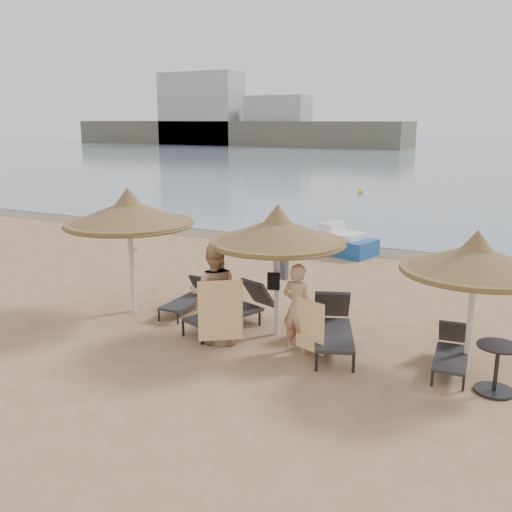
{
  "coord_description": "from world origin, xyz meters",
  "views": [
    {
      "loc": [
        4.66,
        -8.76,
        4.27
      ],
      "look_at": [
        -0.53,
        1.2,
        1.57
      ],
      "focal_mm": 40.0,
      "sensor_mm": 36.0,
      "label": 1
    }
  ],
  "objects_px": {
    "palapa_center": "(277,232)",
    "lounger_near_left": "(234,308)",
    "palapa_right": "(476,259)",
    "person_left": "(214,286)",
    "lounger_far_left": "(190,297)",
    "person_right": "(298,301)",
    "palapa_left": "(129,214)",
    "side_table": "(496,370)",
    "pedal_boat": "(341,242)",
    "lounger_far_right": "(452,350)",
    "lounger_near_right": "(333,326)"
  },
  "relations": [
    {
      "from": "palapa_center",
      "to": "lounger_near_left",
      "type": "xyz_separation_m",
      "value": [
        -0.97,
        -0.03,
        -1.72
      ]
    },
    {
      "from": "palapa_right",
      "to": "palapa_center",
      "type": "bearing_deg",
      "value": -179.45
    },
    {
      "from": "palapa_right",
      "to": "person_left",
      "type": "relative_size",
      "value": 1.09
    },
    {
      "from": "palapa_center",
      "to": "person_left",
      "type": "relative_size",
      "value": 1.17
    },
    {
      "from": "lounger_far_left",
      "to": "person_left",
      "type": "bearing_deg",
      "value": -43.46
    },
    {
      "from": "person_left",
      "to": "lounger_far_left",
      "type": "bearing_deg",
      "value": -67.51
    },
    {
      "from": "lounger_far_left",
      "to": "person_right",
      "type": "height_order",
      "value": "person_right"
    },
    {
      "from": "palapa_left",
      "to": "side_table",
      "type": "bearing_deg",
      "value": -3.47
    },
    {
      "from": "palapa_left",
      "to": "pedal_boat",
      "type": "height_order",
      "value": "palapa_left"
    },
    {
      "from": "lounger_far_right",
      "to": "lounger_near_left",
      "type": "bearing_deg",
      "value": 174.14
    },
    {
      "from": "palapa_right",
      "to": "lounger_near_right",
      "type": "distance_m",
      "value": 2.89
    },
    {
      "from": "lounger_far_left",
      "to": "person_right",
      "type": "xyz_separation_m",
      "value": [
        3.12,
        -1.06,
        0.67
      ]
    },
    {
      "from": "palapa_left",
      "to": "lounger_far_right",
      "type": "xyz_separation_m",
      "value": [
        6.93,
        0.18,
        -1.93
      ]
    },
    {
      "from": "side_table",
      "to": "person_right",
      "type": "bearing_deg",
      "value": 179.4
    },
    {
      "from": "palapa_left",
      "to": "palapa_center",
      "type": "relative_size",
      "value": 1.06
    },
    {
      "from": "lounger_near_left",
      "to": "lounger_near_right",
      "type": "bearing_deg",
      "value": 18.05
    },
    {
      "from": "side_table",
      "to": "pedal_boat",
      "type": "relative_size",
      "value": 0.35
    },
    {
      "from": "lounger_far_left",
      "to": "person_left",
      "type": "distance_m",
      "value": 2.17
    },
    {
      "from": "lounger_near_right",
      "to": "pedal_boat",
      "type": "distance_m",
      "value": 7.97
    },
    {
      "from": "palapa_left",
      "to": "person_left",
      "type": "bearing_deg",
      "value": -15.44
    },
    {
      "from": "person_right",
      "to": "palapa_left",
      "type": "bearing_deg",
      "value": 0.66
    },
    {
      "from": "lounger_far_left",
      "to": "lounger_near_right",
      "type": "distance_m",
      "value": 3.66
    },
    {
      "from": "palapa_right",
      "to": "lounger_far_right",
      "type": "relative_size",
      "value": 1.51
    },
    {
      "from": "side_table",
      "to": "palapa_center",
      "type": "bearing_deg",
      "value": 170.76
    },
    {
      "from": "lounger_near_right",
      "to": "lounger_far_right",
      "type": "height_order",
      "value": "lounger_near_right"
    },
    {
      "from": "palapa_right",
      "to": "person_left",
      "type": "distance_m",
      "value": 4.74
    },
    {
      "from": "person_right",
      "to": "palapa_right",
      "type": "bearing_deg",
      "value": -160.44
    },
    {
      "from": "palapa_right",
      "to": "lounger_near_left",
      "type": "bearing_deg",
      "value": -179.23
    },
    {
      "from": "palapa_center",
      "to": "person_right",
      "type": "distance_m",
      "value": 1.5
    },
    {
      "from": "lounger_near_right",
      "to": "side_table",
      "type": "bearing_deg",
      "value": -33.31
    },
    {
      "from": "side_table",
      "to": "lounger_near_right",
      "type": "bearing_deg",
      "value": 168.71
    },
    {
      "from": "palapa_left",
      "to": "lounger_near_left",
      "type": "distance_m",
      "value": 3.15
    },
    {
      "from": "palapa_right",
      "to": "lounger_near_right",
      "type": "bearing_deg",
      "value": -177.01
    },
    {
      "from": "side_table",
      "to": "lounger_near_left",
      "type": "bearing_deg",
      "value": 172.77
    },
    {
      "from": "palapa_left",
      "to": "lounger_near_right",
      "type": "height_order",
      "value": "palapa_left"
    },
    {
      "from": "side_table",
      "to": "palapa_left",
      "type": "bearing_deg",
      "value": 176.53
    },
    {
      "from": "lounger_near_left",
      "to": "lounger_far_right",
      "type": "height_order",
      "value": "lounger_near_left"
    },
    {
      "from": "palapa_left",
      "to": "lounger_far_right",
      "type": "relative_size",
      "value": 1.72
    },
    {
      "from": "palapa_left",
      "to": "lounger_near_left",
      "type": "relative_size",
      "value": 1.33
    },
    {
      "from": "palapa_center",
      "to": "lounger_far_left",
      "type": "relative_size",
      "value": 1.65
    },
    {
      "from": "palapa_left",
      "to": "lounger_near_right",
      "type": "relative_size",
      "value": 1.29
    },
    {
      "from": "lounger_near_left",
      "to": "side_table",
      "type": "xyz_separation_m",
      "value": [
        5.17,
        -0.66,
        -0.03
      ]
    },
    {
      "from": "palapa_left",
      "to": "palapa_center",
      "type": "bearing_deg",
      "value": 3.51
    },
    {
      "from": "lounger_near_left",
      "to": "lounger_far_right",
      "type": "relative_size",
      "value": 1.3
    },
    {
      "from": "palapa_left",
      "to": "lounger_near_left",
      "type": "height_order",
      "value": "palapa_left"
    },
    {
      "from": "palapa_center",
      "to": "lounger_near_right",
      "type": "height_order",
      "value": "palapa_center"
    },
    {
      "from": "palapa_center",
      "to": "person_left",
      "type": "bearing_deg",
      "value": -133.89
    },
    {
      "from": "lounger_near_left",
      "to": "person_left",
      "type": "relative_size",
      "value": 0.94
    },
    {
      "from": "lounger_far_right",
      "to": "person_left",
      "type": "height_order",
      "value": "person_left"
    },
    {
      "from": "palapa_right",
      "to": "person_left",
      "type": "height_order",
      "value": "palapa_right"
    }
  ]
}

